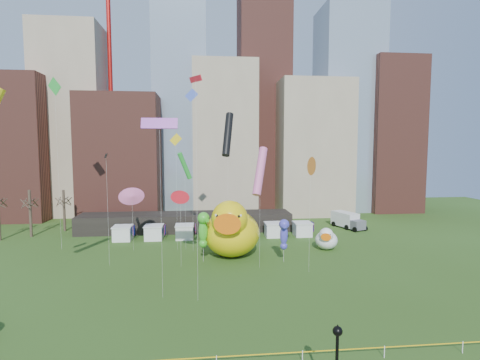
{
  "coord_description": "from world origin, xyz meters",
  "views": [
    {
      "loc": [
        -0.75,
        -23.43,
        14.95
      ],
      "look_at": [
        2.64,
        10.15,
        12.0
      ],
      "focal_mm": 27.0,
      "sensor_mm": 36.0,
      "label": 1
    }
  ],
  "objects": [
    {
      "name": "kite_1",
      "position": [
        -11.15,
        29.72,
        8.02
      ],
      "size": [
        2.39,
        1.49,
        9.29
      ],
      "color": "silver",
      "rests_on": "ground"
    },
    {
      "name": "big_duck",
      "position": [
        2.97,
        25.29,
        3.75
      ],
      "size": [
        9.25,
        11.3,
        8.18
      ],
      "rotation": [
        0.0,
        0.0,
        -0.18
      ],
      "color": "yellow",
      "rests_on": "ground"
    },
    {
      "name": "skyline",
      "position": [
        2.25,
        61.06,
        21.44
      ],
      "size": [
        101.0,
        23.0,
        68.0
      ],
      "color": "brown",
      "rests_on": "ground"
    },
    {
      "name": "crane_right",
      "position": [
        30.89,
        64.0,
        46.9
      ],
      "size": [
        23.0,
        1.0,
        76.0
      ],
      "color": "red",
      "rests_on": "ground"
    },
    {
      "name": "kite_10",
      "position": [
        2.56,
        26.02,
        16.88
      ],
      "size": [
        2.02,
        3.77,
        19.97
      ],
      "color": "silver",
      "rests_on": "ground"
    },
    {
      "name": "crane_left",
      "position": [
        -21.11,
        64.0,
        46.9
      ],
      "size": [
        23.0,
        1.0,
        76.0
      ],
      "color": "red",
      "rests_on": "ground"
    },
    {
      "name": "kite_6",
      "position": [
        11.85,
        18.15,
        12.87
      ],
      "size": [
        1.48,
        1.96,
        13.98
      ],
      "color": "silver",
      "rests_on": "ground"
    },
    {
      "name": "vendor_tents",
      "position": [
        1.02,
        36.0,
        1.11
      ],
      "size": [
        33.24,
        2.8,
        2.4
      ],
      "color": "white",
      "rests_on": "ground"
    },
    {
      "name": "box_truck",
      "position": [
        26.11,
        41.28,
        1.49
      ],
      "size": [
        4.7,
        7.24,
        2.89
      ],
      "rotation": [
        0.0,
        0.0,
        0.36
      ],
      "color": "silver",
      "rests_on": "ground"
    },
    {
      "name": "kite_5",
      "position": [
        -2.38,
        28.79,
        21.37
      ],
      "size": [
        1.89,
        0.07,
        23.42
      ],
      "color": "silver",
      "rests_on": "ground"
    },
    {
      "name": "seahorse_purple",
      "position": [
        9.65,
        22.18,
        4.07
      ],
      "size": [
        1.54,
        1.83,
        5.74
      ],
      "rotation": [
        0.0,
        0.0,
        -0.15
      ],
      "color": "silver",
      "rests_on": "ground"
    },
    {
      "name": "kite_4",
      "position": [
        -4.74,
        29.72,
        15.62
      ],
      "size": [
        1.81,
        0.38,
        17.17
      ],
      "color": "silver",
      "rests_on": "ground"
    },
    {
      "name": "kite_2",
      "position": [
        -12.92,
        23.22,
        13.84
      ],
      "size": [
        0.59,
        1.78,
        14.33
      ],
      "color": "silver",
      "rests_on": "ground"
    },
    {
      "name": "kite_11",
      "position": [
        -3.53,
        30.13,
        12.4
      ],
      "size": [
        2.34,
        1.99,
        14.45
      ],
      "color": "silver",
      "rests_on": "ground"
    },
    {
      "name": "kite_7",
      "position": [
        -4.98,
        12.35,
        17.3
      ],
      "size": [
        3.5,
        0.55,
        17.91
      ],
      "color": "silver",
      "rests_on": "ground"
    },
    {
      "name": "small_duck",
      "position": [
        17.26,
        27.45,
        1.58
      ],
      "size": [
        4.42,
        4.93,
        3.45
      ],
      "rotation": [
        0.0,
        0.0,
        -0.36
      ],
      "color": "white",
      "rests_on": "ground"
    },
    {
      "name": "caution_tape",
      "position": [
        0.0,
        0.0,
        0.68
      ],
      "size": [
        50.0,
        0.06,
        0.9
      ],
      "color": "white",
      "rests_on": "ground"
    },
    {
      "name": "kite_8",
      "position": [
        -1.43,
        11.17,
        20.95
      ],
      "size": [
        1.26,
        1.6,
        21.71
      ],
      "color": "silver",
      "rests_on": "ground"
    },
    {
      "name": "bare_trees",
      "position": [
        -30.17,
        40.54,
        4.01
      ],
      "size": [
        8.44,
        6.44,
        8.5
      ],
      "color": "#382B21",
      "rests_on": "ground"
    },
    {
      "name": "kite_3",
      "position": [
        -21.94,
        31.56,
        23.22
      ],
      "size": [
        2.36,
        1.44,
        25.21
      ],
      "color": "silver",
      "rests_on": "ground"
    },
    {
      "name": "seahorse_green",
      "position": [
        -0.89,
        23.42,
        4.7
      ],
      "size": [
        2.06,
        2.3,
        6.65
      ],
      "rotation": [
        0.0,
        0.0,
        0.39
      ],
      "color": "silver",
      "rests_on": "ground"
    },
    {
      "name": "pavilion",
      "position": [
        -4.0,
        42.0,
        1.6
      ],
      "size": [
        38.0,
        6.0,
        3.2
      ],
      "primitive_type": "cube",
      "color": "black",
      "rests_on": "ground"
    },
    {
      "name": "kite_0",
      "position": [
        -3.71,
        21.9,
        8.87
      ],
      "size": [
        1.67,
        0.8,
        9.74
      ],
      "color": "silver",
      "rests_on": "ground"
    },
    {
      "name": "kite_9",
      "position": [
        6.18,
        20.55,
        12.16
      ],
      "size": [
        2.57,
        3.62,
        15.19
      ],
      "color": "silver",
      "rests_on": "ground"
    },
    {
      "name": "lamppost",
      "position": [
        6.54,
        -4.96,
        3.23
      ],
      "size": [
        0.55,
        0.55,
        5.28
      ],
      "color": "black",
      "rests_on": "footpath"
    }
  ]
}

